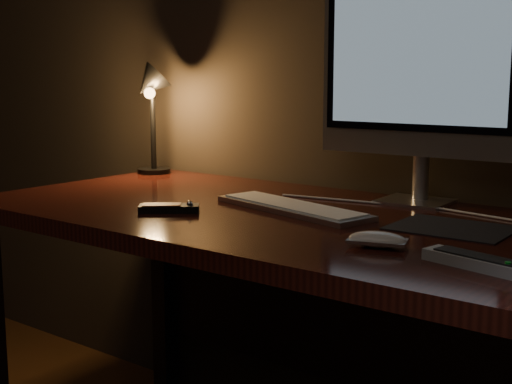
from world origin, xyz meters
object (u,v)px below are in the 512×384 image
Objects in this scene: desk at (310,262)px; keyboard at (292,207)px; monitor at (419,74)px; media_remote at (169,208)px; mouse at (377,242)px; desk_lamp at (150,99)px; tv_remote at (479,262)px.

desk is 3.74× the size of keyboard.
desk is at bearing -127.16° from monitor.
mouse is at bearing -40.75° from media_remote.
desk_lamp reaches higher than keyboard.
media_remote is (-0.21, -0.19, 0.00)m from keyboard.
desk_lamp is (-0.72, 0.18, 0.37)m from desk.
keyboard is 0.29m from media_remote.
monitor reaches higher than mouse.
media_remote is at bearing 161.40° from mouse.
keyboard is at bearing 1.57° from media_remote.
monitor is at bearing 54.85° from desk.
mouse is at bearing -176.05° from tv_remote.
desk is 8.02× the size of tv_remote.
mouse reaches higher than desk.
desk_lamp is (-0.47, 0.41, 0.23)m from media_remote.
monitor is 1.25× the size of keyboard.
desk_lamp is at bearing 165.99° from desk.
mouse is 0.54m from media_remote.
monitor is 3.86× the size of media_remote.
desk_lamp is (-1.22, 0.44, 0.23)m from tv_remote.
media_remote is 0.69× the size of tv_remote.
media_remote is at bearing -30.56° from desk_lamp.
desk is 0.52m from monitor.
desk_lamp is (-1.02, 0.42, 0.23)m from mouse.
keyboard is at bearing -7.38° from desk_lamp.
keyboard is at bearing -127.35° from monitor.
desk_lamp reaches higher than media_remote.
media_remote is at bearing -136.85° from desk.
desk is at bearing -3.91° from desk_lamp.
desk_lamp is at bearing -179.11° from monitor.
mouse is (0.14, -0.46, -0.31)m from monitor.
mouse is 0.30× the size of desk_lamp.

